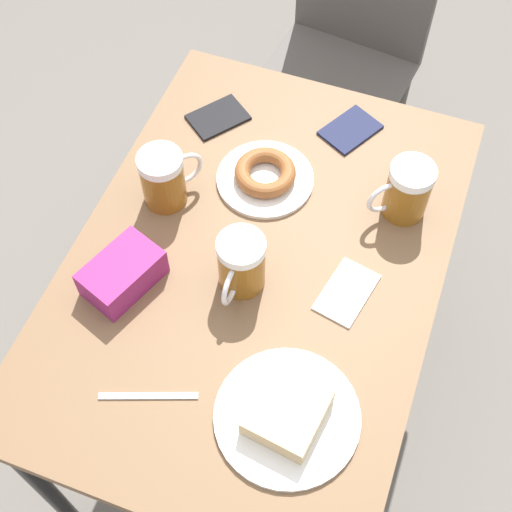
{
  "coord_description": "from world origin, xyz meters",
  "views": [
    {
      "loc": [
        0.26,
        -0.7,
        1.92
      ],
      "look_at": [
        0.0,
        0.0,
        0.74
      ],
      "focal_mm": 50.0,
      "sensor_mm": 36.0,
      "label": 1
    }
  ],
  "objects_px": {
    "plate_with_cake": "(287,414)",
    "napkin_folded": "(347,292)",
    "chair": "(348,39)",
    "beer_mug_right": "(407,191)",
    "passport_near_edge": "(218,117)",
    "passport_far_edge": "(350,130)",
    "beer_mug_left": "(164,178)",
    "beer_mug_center": "(241,264)",
    "blue_pouch": "(123,273)",
    "fork": "(148,396)",
    "plate_with_donut": "(265,175)"
  },
  "relations": [
    {
      "from": "passport_far_edge",
      "to": "beer_mug_right",
      "type": "bearing_deg",
      "value": -47.36
    },
    {
      "from": "plate_with_cake",
      "to": "beer_mug_right",
      "type": "height_order",
      "value": "beer_mug_right"
    },
    {
      "from": "plate_with_donut",
      "to": "beer_mug_right",
      "type": "bearing_deg",
      "value": 4.81
    },
    {
      "from": "beer_mug_center",
      "to": "napkin_folded",
      "type": "bearing_deg",
      "value": 13.11
    },
    {
      "from": "chair",
      "to": "fork",
      "type": "bearing_deg",
      "value": -84.31
    },
    {
      "from": "chair",
      "to": "beer_mug_left",
      "type": "distance_m",
      "value": 0.86
    },
    {
      "from": "chair",
      "to": "plate_with_cake",
      "type": "relative_size",
      "value": 3.48
    },
    {
      "from": "blue_pouch",
      "to": "chair",
      "type": "bearing_deg",
      "value": 80.35
    },
    {
      "from": "napkin_folded",
      "to": "passport_near_edge",
      "type": "height_order",
      "value": "passport_near_edge"
    },
    {
      "from": "plate_with_cake",
      "to": "napkin_folded",
      "type": "height_order",
      "value": "plate_with_cake"
    },
    {
      "from": "beer_mug_left",
      "to": "passport_near_edge",
      "type": "bearing_deg",
      "value": 86.18
    },
    {
      "from": "chair",
      "to": "napkin_folded",
      "type": "bearing_deg",
      "value": -67.93
    },
    {
      "from": "beer_mug_right",
      "to": "plate_with_cake",
      "type": "bearing_deg",
      "value": -98.78
    },
    {
      "from": "chair",
      "to": "beer_mug_right",
      "type": "xyz_separation_m",
      "value": [
        0.29,
        -0.67,
        0.24
      ]
    },
    {
      "from": "plate_with_cake",
      "to": "blue_pouch",
      "type": "distance_m",
      "value": 0.41
    },
    {
      "from": "beer_mug_center",
      "to": "passport_far_edge",
      "type": "xyz_separation_m",
      "value": [
        0.09,
        0.45,
        -0.06
      ]
    },
    {
      "from": "chair",
      "to": "passport_far_edge",
      "type": "relative_size",
      "value": 5.86
    },
    {
      "from": "napkin_folded",
      "to": "fork",
      "type": "height_order",
      "value": "same"
    },
    {
      "from": "beer_mug_center",
      "to": "napkin_folded",
      "type": "xyz_separation_m",
      "value": [
        0.2,
        0.05,
        -0.06
      ]
    },
    {
      "from": "plate_with_cake",
      "to": "blue_pouch",
      "type": "relative_size",
      "value": 1.46
    },
    {
      "from": "plate_with_cake",
      "to": "fork",
      "type": "relative_size",
      "value": 1.51
    },
    {
      "from": "beer_mug_left",
      "to": "blue_pouch",
      "type": "xyz_separation_m",
      "value": [
        0.01,
        -0.22,
        -0.03
      ]
    },
    {
      "from": "beer_mug_left",
      "to": "beer_mug_right",
      "type": "height_order",
      "value": "same"
    },
    {
      "from": "chair",
      "to": "napkin_folded",
      "type": "xyz_separation_m",
      "value": [
        0.24,
        -0.9,
        0.18
      ]
    },
    {
      "from": "blue_pouch",
      "to": "passport_near_edge",
      "type": "bearing_deg",
      "value": 88.79
    },
    {
      "from": "beer_mug_right",
      "to": "fork",
      "type": "bearing_deg",
      "value": -120.13
    },
    {
      "from": "beer_mug_left",
      "to": "passport_near_edge",
      "type": "relative_size",
      "value": 0.85
    },
    {
      "from": "passport_far_edge",
      "to": "chair",
      "type": "bearing_deg",
      "value": 104.54
    },
    {
      "from": "beer_mug_right",
      "to": "blue_pouch",
      "type": "xyz_separation_m",
      "value": [
        -0.46,
        -0.36,
        -0.03
      ]
    },
    {
      "from": "napkin_folded",
      "to": "passport_near_edge",
      "type": "distance_m",
      "value": 0.52
    },
    {
      "from": "chair",
      "to": "plate_with_cake",
      "type": "bearing_deg",
      "value": -72.6
    },
    {
      "from": "napkin_folded",
      "to": "beer_mug_right",
      "type": "bearing_deg",
      "value": 77.53
    },
    {
      "from": "plate_with_donut",
      "to": "blue_pouch",
      "type": "bearing_deg",
      "value": -117.24
    },
    {
      "from": "napkin_folded",
      "to": "fork",
      "type": "xyz_separation_m",
      "value": [
        -0.27,
        -0.32,
        -0.0
      ]
    },
    {
      "from": "chair",
      "to": "passport_near_edge",
      "type": "distance_m",
      "value": 0.61
    },
    {
      "from": "napkin_folded",
      "to": "passport_far_edge",
      "type": "height_order",
      "value": "passport_far_edge"
    },
    {
      "from": "beer_mug_left",
      "to": "beer_mug_center",
      "type": "xyz_separation_m",
      "value": [
        0.22,
        -0.14,
        0.0
      ]
    },
    {
      "from": "fork",
      "to": "passport_far_edge",
      "type": "relative_size",
      "value": 1.11
    },
    {
      "from": "beer_mug_center",
      "to": "plate_with_donut",
      "type": "bearing_deg",
      "value": 99.43
    },
    {
      "from": "plate_with_cake",
      "to": "blue_pouch",
      "type": "xyz_separation_m",
      "value": [
        -0.38,
        0.15,
        0.01
      ]
    },
    {
      "from": "passport_near_edge",
      "to": "beer_mug_right",
      "type": "bearing_deg",
      "value": -13.28
    },
    {
      "from": "plate_with_donut",
      "to": "beer_mug_left",
      "type": "xyz_separation_m",
      "value": [
        -0.18,
        -0.11,
        0.05
      ]
    },
    {
      "from": "plate_with_donut",
      "to": "passport_near_edge",
      "type": "distance_m",
      "value": 0.21
    },
    {
      "from": "beer_mug_right",
      "to": "fork",
      "type": "xyz_separation_m",
      "value": [
        -0.32,
        -0.55,
        -0.06
      ]
    },
    {
      "from": "plate_with_cake",
      "to": "napkin_folded",
      "type": "xyz_separation_m",
      "value": [
        0.03,
        0.28,
        -0.02
      ]
    },
    {
      "from": "chair",
      "to": "passport_near_edge",
      "type": "relative_size",
      "value": 5.82
    },
    {
      "from": "fork",
      "to": "passport_far_edge",
      "type": "xyz_separation_m",
      "value": [
        0.16,
        0.73,
        0.0
      ]
    },
    {
      "from": "napkin_folded",
      "to": "beer_mug_center",
      "type": "bearing_deg",
      "value": -166.89
    },
    {
      "from": "napkin_folded",
      "to": "passport_far_edge",
      "type": "distance_m",
      "value": 0.42
    },
    {
      "from": "plate_with_cake",
      "to": "passport_far_edge",
      "type": "bearing_deg",
      "value": 96.9
    }
  ]
}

